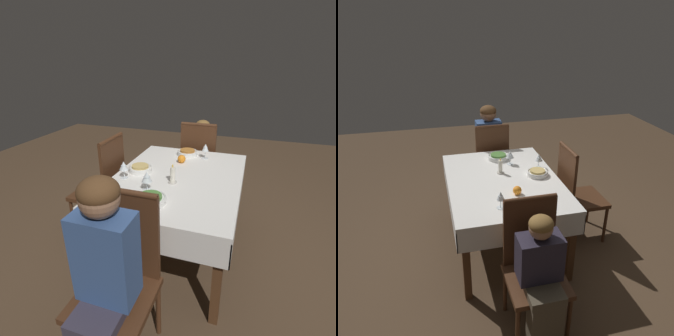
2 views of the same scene
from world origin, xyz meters
The scene contains 15 objects.
ground_plane centered at (0.00, 0.00, 0.00)m, with size 8.00×8.00×0.00m, color #4C3826.
dining_table centered at (0.00, 0.00, 0.66)m, with size 1.40×1.03×0.74m.
chair_east centered at (0.92, -0.06, 0.54)m, with size 0.43×0.42×1.01m.
chair_west centered at (-0.92, -0.01, 0.54)m, with size 0.43×0.42×1.01m.
chair_south centered at (-0.04, -0.74, 0.54)m, with size 0.42×0.43×1.01m.
person_adult_denim centered at (1.09, -0.06, 0.67)m, with size 0.34×0.30×1.18m.
person_child_dark centered at (-1.10, -0.01, 0.55)m, with size 0.33×0.30×1.00m.
bowl_east centered at (0.47, -0.06, 0.77)m, with size 0.22×0.22×0.06m.
wine_glass_east centered at (0.31, -0.15, 0.85)m, with size 0.08×0.08×0.15m.
bowl_west centered at (-0.53, -0.05, 0.77)m, with size 0.20×0.20×0.06m.
wine_glass_west centered at (-0.49, 0.13, 0.85)m, with size 0.07×0.07×0.15m.
bowl_south centered at (0.00, -0.34, 0.77)m, with size 0.20×0.20×0.06m.
wine_glass_south centered at (0.17, -0.41, 0.85)m, with size 0.07×0.07×0.15m.
candle_centerpiece centered at (0.13, -0.01, 0.80)m, with size 0.07×0.07×0.16m.
orange_fruit centered at (-0.31, -0.05, 0.78)m, with size 0.08×0.08×0.08m, color orange.
Camera 1 is at (1.90, 0.54, 1.65)m, focal length 28.00 mm.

